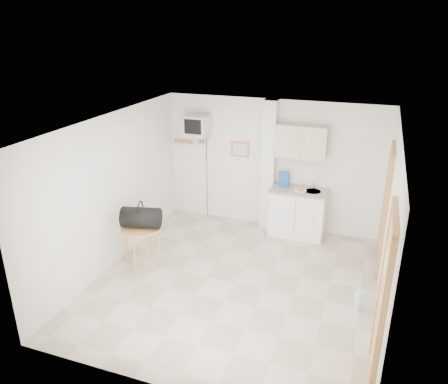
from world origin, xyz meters
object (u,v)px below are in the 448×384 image
(water_bottle, at_px, (358,300))
(round_table, at_px, (142,232))
(crt_television, at_px, (197,126))
(duffel_bag, at_px, (141,217))

(water_bottle, bearing_deg, round_table, 179.43)
(crt_television, bearing_deg, round_table, -93.99)
(crt_television, relative_size, round_table, 2.98)
(duffel_bag, height_order, water_bottle, duffel_bag)
(crt_television, xyz_separation_m, round_table, (-0.14, -2.05, -1.30))
(round_table, distance_m, water_bottle, 3.47)
(duffel_bag, bearing_deg, round_table, 134.58)
(duffel_bag, distance_m, water_bottle, 3.50)
(duffel_bag, bearing_deg, crt_television, 73.34)
(water_bottle, bearing_deg, crt_television, 147.67)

